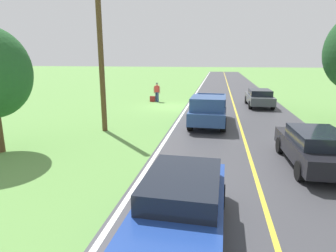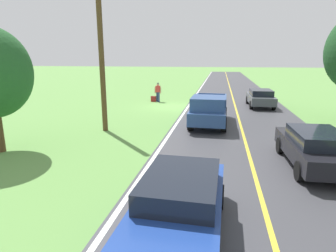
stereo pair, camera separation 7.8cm
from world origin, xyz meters
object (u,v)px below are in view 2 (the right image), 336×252
object	(u,v)px
hitchhiker_walking	(158,91)
utility_pole_roadside	(102,60)
sedan_ahead_same_lane	(180,204)
suitcase_carried	(153,99)
sedan_near_oncoming	(260,97)
pickup_truck_passing	(209,109)
sedan_mid_oncoming	(315,147)

from	to	relation	value
hitchhiker_walking	utility_pole_roadside	xyz separation A→B (m)	(0.63, 10.72, 2.82)
sedan_ahead_same_lane	utility_pole_roadside	xyz separation A→B (m)	(5.39, -8.58, 3.05)
suitcase_carried	sedan_near_oncoming	world-z (taller)	sedan_near_oncoming
sedan_ahead_same_lane	pickup_truck_passing	bearing A→B (deg)	-90.98
hitchhiker_walking	sedan_mid_oncoming	size ratio (longest dim) A/B	0.39
sedan_ahead_same_lane	sedan_mid_oncoming	size ratio (longest dim) A/B	1.00
sedan_mid_oncoming	pickup_truck_passing	bearing A→B (deg)	-55.46
pickup_truck_passing	sedan_mid_oncoming	world-z (taller)	pickup_truck_passing
suitcase_carried	pickup_truck_passing	size ratio (longest dim) A/B	0.09
suitcase_carried	pickup_truck_passing	world-z (taller)	pickup_truck_passing
suitcase_carried	sedan_ahead_same_lane	distance (m)	19.95
sedan_mid_oncoming	sedan_near_oncoming	distance (m)	13.33
pickup_truck_passing	utility_pole_roadside	xyz separation A→B (m)	(5.57, 2.30, 2.84)
pickup_truck_passing	sedan_near_oncoming	bearing A→B (deg)	-117.75
pickup_truck_passing	utility_pole_roadside	bearing A→B (deg)	22.47
suitcase_carried	hitchhiker_walking	bearing A→B (deg)	100.86
hitchhiker_walking	utility_pole_roadside	size ratio (longest dim) A/B	0.23
sedan_ahead_same_lane	suitcase_carried	bearing A→B (deg)	-74.95
sedan_ahead_same_lane	sedan_mid_oncoming	world-z (taller)	same
hitchhiker_walking	utility_pole_roadside	distance (m)	11.11
pickup_truck_passing	utility_pole_roadside	world-z (taller)	utility_pole_roadside
sedan_near_oncoming	sedan_ahead_same_lane	bearing A→B (deg)	77.43
sedan_ahead_same_lane	sedan_mid_oncoming	bearing A→B (deg)	-130.91
sedan_ahead_same_lane	sedan_near_oncoming	distance (m)	18.72
suitcase_carried	sedan_ahead_same_lane	size ratio (longest dim) A/B	0.11
sedan_ahead_same_lane	utility_pole_roadside	bearing A→B (deg)	-57.88
suitcase_carried	sedan_mid_oncoming	distance (m)	17.17
sedan_mid_oncoming	utility_pole_roadside	xyz separation A→B (m)	(9.67, -3.64, 3.05)
hitchhiker_walking	pickup_truck_passing	xyz separation A→B (m)	(-4.94, 8.42, -0.01)
sedan_near_oncoming	utility_pole_roadside	size ratio (longest dim) A/B	0.58
hitchhiker_walking	sedan_ahead_same_lane	xyz separation A→B (m)	(-4.75, 19.30, -0.23)
utility_pole_roadside	sedan_mid_oncoming	bearing A→B (deg)	159.36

